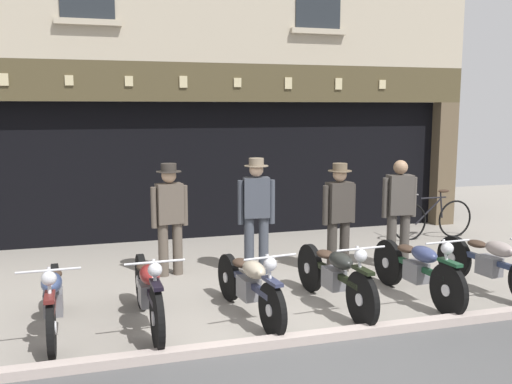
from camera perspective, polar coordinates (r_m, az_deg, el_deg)
shop_facade at (r=12.55m, az=-6.34°, el=4.72°), size 10.89×4.42×6.12m
motorcycle_far_left at (r=6.74m, az=-19.73°, el=-9.98°), size 0.62×1.93×0.90m
motorcycle_left at (r=6.65m, az=-10.76°, el=-9.66°), size 0.62×2.02×0.93m
motorcycle_center_left at (r=6.83m, az=-0.66°, el=-9.22°), size 0.62×1.93×0.90m
motorcycle_center at (r=7.21m, az=7.92°, el=-8.24°), size 0.62×2.03×0.92m
motorcycle_center_right at (r=7.73m, az=15.90°, el=-7.36°), size 0.62×1.95×0.92m
motorcycle_right at (r=8.35m, az=22.52°, el=-6.53°), size 0.62×1.97×0.91m
salesman_left at (r=8.49m, az=-8.67°, el=-2.13°), size 0.55×0.37×1.68m
shopkeeper_center at (r=8.45m, az=0.03°, el=-1.81°), size 0.56×0.36×1.76m
salesman_right at (r=8.64m, az=8.33°, el=-2.02°), size 0.56×0.35×1.67m
assistant_far_right at (r=9.02m, az=14.18°, el=-1.64°), size 0.56×0.26×1.70m
advert_board_near at (r=11.57m, az=5.61°, el=5.09°), size 0.72×0.03×0.90m
leaning_bicycle at (r=11.40m, az=17.34°, el=-2.56°), size 1.76×0.50×0.96m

